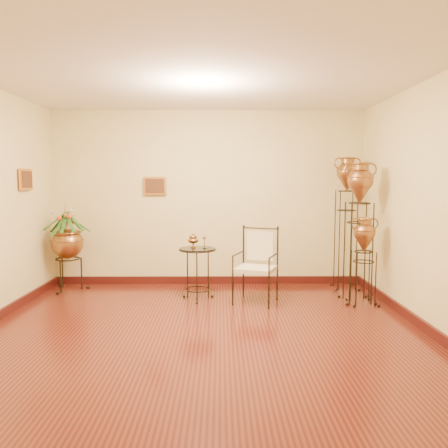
{
  "coord_description": "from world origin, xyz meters",
  "views": [
    {
      "loc": [
        0.2,
        -4.56,
        1.67
      ],
      "look_at": [
        0.25,
        1.3,
        1.1
      ],
      "focal_mm": 35.0,
      "sensor_mm": 36.0,
      "label": 1
    }
  ],
  "objects_px": {
    "side_table": "(197,273)",
    "amphora_tall": "(346,222)",
    "armchair": "(256,266)",
    "amphora_mid": "(359,231)",
    "planter_urn": "(67,239)"
  },
  "relations": [
    {
      "from": "side_table",
      "to": "amphora_tall",
      "type": "bearing_deg",
      "value": 15.76
    },
    {
      "from": "amphora_tall",
      "to": "armchair",
      "type": "relative_size",
      "value": 2.0
    },
    {
      "from": "side_table",
      "to": "armchair",
      "type": "bearing_deg",
      "value": -11.94
    },
    {
      "from": "amphora_tall",
      "to": "armchair",
      "type": "xyz_separation_m",
      "value": [
        -1.47,
        -0.81,
        -0.54
      ]
    },
    {
      "from": "amphora_tall",
      "to": "amphora_mid",
      "type": "xyz_separation_m",
      "value": [
        -0.04,
        -0.76,
        -0.07
      ]
    },
    {
      "from": "amphora_tall",
      "to": "amphora_mid",
      "type": "relative_size",
      "value": 1.05
    },
    {
      "from": "amphora_tall",
      "to": "amphora_mid",
      "type": "bearing_deg",
      "value": -93.23
    },
    {
      "from": "amphora_tall",
      "to": "side_table",
      "type": "distance_m",
      "value": 2.46
    },
    {
      "from": "amphora_mid",
      "to": "planter_urn",
      "type": "relative_size",
      "value": 1.38
    },
    {
      "from": "planter_urn",
      "to": "armchair",
      "type": "height_order",
      "value": "planter_urn"
    },
    {
      "from": "amphora_mid",
      "to": "side_table",
      "type": "relative_size",
      "value": 2.1
    },
    {
      "from": "amphora_tall",
      "to": "armchair",
      "type": "height_order",
      "value": "amphora_tall"
    },
    {
      "from": "amphora_mid",
      "to": "amphora_tall",
      "type": "bearing_deg",
      "value": 86.77
    },
    {
      "from": "amphora_tall",
      "to": "planter_urn",
      "type": "distance_m",
      "value": 4.31
    },
    {
      "from": "armchair",
      "to": "side_table",
      "type": "xyz_separation_m",
      "value": [
        -0.81,
        0.17,
        -0.13
      ]
    }
  ]
}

